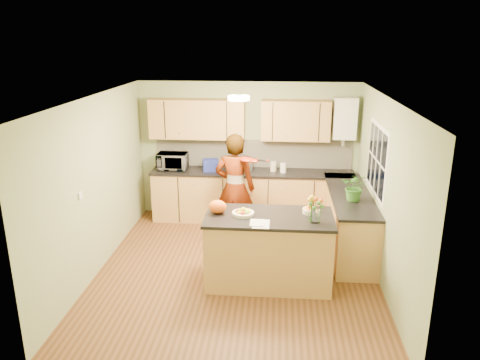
{
  "coord_description": "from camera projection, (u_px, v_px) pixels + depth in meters",
  "views": [
    {
      "loc": [
        0.56,
        -6.13,
        3.29
      ],
      "look_at": [
        0.0,
        0.5,
        1.22
      ],
      "focal_mm": 35.0,
      "sensor_mm": 36.0,
      "label": 1
    }
  ],
  "objects": [
    {
      "name": "wall_right",
      "position": [
        384.0,
        192.0,
        6.32
      ],
      "size": [
        0.02,
        4.5,
        2.5
      ],
      "primitive_type": "cube",
      "color": "#9FAF7D",
      "rests_on": "floor"
    },
    {
      "name": "wall_back",
      "position": [
        248.0,
        150.0,
        8.62
      ],
      "size": [
        4.0,
        0.02,
        2.5
      ],
      "primitive_type": "cube",
      "color": "#9FAF7D",
      "rests_on": "floor"
    },
    {
      "name": "blue_box",
      "position": [
        210.0,
        165.0,
        8.41
      ],
      "size": [
        0.31,
        0.25,
        0.21
      ],
      "primitive_type": "cube",
      "rotation": [
        0.0,
        0.0,
        0.25
      ],
      "color": "navy",
      "rests_on": "back_counter"
    },
    {
      "name": "wall_left",
      "position": [
        97.0,
        185.0,
        6.64
      ],
      "size": [
        0.02,
        4.5,
        2.5
      ],
      "primitive_type": "cube",
      "color": "#9FAF7D",
      "rests_on": "floor"
    },
    {
      "name": "floor",
      "position": [
        237.0,
        269.0,
        6.85
      ],
      "size": [
        4.5,
        4.5,
        0.0
      ],
      "primitive_type": "plane",
      "color": "#513117",
      "rests_on": "ground"
    },
    {
      "name": "splashback",
      "position": [
        253.0,
        153.0,
        8.61
      ],
      "size": [
        3.6,
        0.02,
        0.52
      ],
      "primitive_type": "cube",
      "color": "beige",
      "rests_on": "back_counter"
    },
    {
      "name": "wall_front",
      "position": [
        215.0,
        265.0,
        4.34
      ],
      "size": [
        4.0,
        0.02,
        2.5
      ],
      "primitive_type": "cube",
      "color": "#9FAF7D",
      "rests_on": "floor"
    },
    {
      "name": "fruit_dish",
      "position": [
        243.0,
        212.0,
        6.24
      ],
      "size": [
        0.29,
        0.29,
        0.1
      ],
      "color": "beige",
      "rests_on": "peninsula_island"
    },
    {
      "name": "upper_cabinets",
      "position": [
        237.0,
        119.0,
        8.29
      ],
      "size": [
        3.2,
        0.34,
        0.7
      ],
      "color": "tan",
      "rests_on": "wall_back"
    },
    {
      "name": "ceiling_lamp",
      "position": [
        239.0,
        98.0,
        6.41
      ],
      "size": [
        0.3,
        0.3,
        0.07
      ],
      "color": "#FFEABF",
      "rests_on": "ceiling"
    },
    {
      "name": "microwave",
      "position": [
        172.0,
        161.0,
        8.51
      ],
      "size": [
        0.54,
        0.37,
        0.3
      ],
      "primitive_type": "imported",
      "rotation": [
        0.0,
        0.0,
        -0.01
      ],
      "color": "white",
      "rests_on": "back_counter"
    },
    {
      "name": "papers",
      "position": [
        261.0,
        224.0,
        5.95
      ],
      "size": [
        0.22,
        0.3,
        0.01
      ],
      "primitive_type": "cube",
      "color": "silver",
      "rests_on": "peninsula_island"
    },
    {
      "name": "potted_plant",
      "position": [
        355.0,
        187.0,
        6.86
      ],
      "size": [
        0.48,
        0.45,
        0.43
      ],
      "primitive_type": "imported",
      "rotation": [
        0.0,
        0.0,
        -0.36
      ],
      "color": "#367226",
      "rests_on": "right_counter"
    },
    {
      "name": "light_switch",
      "position": [
        80.0,
        195.0,
        6.05
      ],
      "size": [
        0.02,
        0.09,
        0.09
      ],
      "primitive_type": "cube",
      "color": "white",
      "rests_on": "wall_left"
    },
    {
      "name": "window_right",
      "position": [
        377.0,
        160.0,
        6.8
      ],
      "size": [
        0.01,
        1.3,
        1.05
      ],
      "color": "white",
      "rests_on": "wall_right"
    },
    {
      "name": "orange_bag",
      "position": [
        218.0,
        207.0,
        6.31
      ],
      "size": [
        0.3,
        0.28,
        0.18
      ],
      "primitive_type": "ellipsoid",
      "rotation": [
        0.0,
        0.0,
        -0.37
      ],
      "color": "orange",
      "rests_on": "peninsula_island"
    },
    {
      "name": "flower_vase",
      "position": [
        317.0,
        200.0,
        5.92
      ],
      "size": [
        0.25,
        0.25,
        0.46
      ],
      "rotation": [
        0.0,
        0.0,
        0.07
      ],
      "color": "silver",
      "rests_on": "peninsula_island"
    },
    {
      "name": "boiler",
      "position": [
        345.0,
        118.0,
        8.14
      ],
      "size": [
        0.4,
        0.3,
        0.86
      ],
      "color": "white",
      "rests_on": "wall_back"
    },
    {
      "name": "jar_white",
      "position": [
        283.0,
        168.0,
        8.31
      ],
      "size": [
        0.13,
        0.13,
        0.17
      ],
      "primitive_type": "cylinder",
      "rotation": [
        0.0,
        0.0,
        0.19
      ],
      "color": "white",
      "rests_on": "back_counter"
    },
    {
      "name": "kettle",
      "position": [
        248.0,
        164.0,
        8.42
      ],
      "size": [
        0.16,
        0.16,
        0.31
      ],
      "rotation": [
        0.0,
        0.0,
        -0.05
      ],
      "color": "silver",
      "rests_on": "back_counter"
    },
    {
      "name": "right_counter",
      "position": [
        349.0,
        221.0,
        7.39
      ],
      "size": [
        0.62,
        2.24,
        0.94
      ],
      "color": "tan",
      "rests_on": "floor"
    },
    {
      "name": "ceiling",
      "position": [
        237.0,
        98.0,
        6.11
      ],
      "size": [
        4.0,
        4.5,
        0.02
      ],
      "primitive_type": "cube",
      "color": "white",
      "rests_on": "wall_back"
    },
    {
      "name": "jar_cream",
      "position": [
        273.0,
        166.0,
        8.4
      ],
      "size": [
        0.13,
        0.13,
        0.17
      ],
      "primitive_type": "cylinder",
      "rotation": [
        0.0,
        0.0,
        0.23
      ],
      "color": "beige",
      "rests_on": "back_counter"
    },
    {
      "name": "peninsula_island",
      "position": [
        269.0,
        249.0,
        6.38
      ],
      "size": [
        1.71,
        0.88,
        0.98
      ],
      "color": "tan",
      "rests_on": "floor"
    },
    {
      "name": "violin",
      "position": [
        246.0,
        160.0,
        7.22
      ],
      "size": [
        0.6,
        0.52,
        0.15
      ],
      "primitive_type": null,
      "rotation": [
        0.17,
        0.0,
        -0.61
      ],
      "color": "#510C05",
      "rests_on": "violinist"
    },
    {
      "name": "orange_bowl",
      "position": [
        310.0,
        209.0,
        6.31
      ],
      "size": [
        0.21,
        0.21,
        0.12
      ],
      "color": "beige",
      "rests_on": "peninsula_island"
    },
    {
      "name": "back_counter",
      "position": [
        252.0,
        196.0,
        8.56
      ],
      "size": [
        3.64,
        0.62,
        0.94
      ],
      "color": "tan",
      "rests_on": "floor"
    },
    {
      "name": "violinist",
      "position": [
        235.0,
        188.0,
        7.61
      ],
      "size": [
        0.71,
        0.52,
        1.81
      ],
      "primitive_type": "imported",
      "rotation": [
        0.0,
        0.0,
        3.0
      ],
      "color": "tan",
      "rests_on": "floor"
    }
  ]
}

